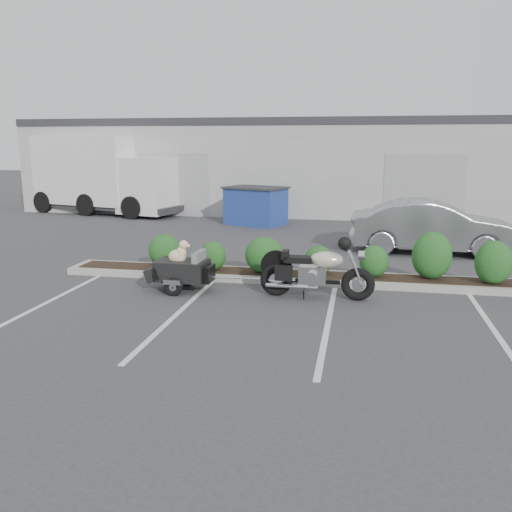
% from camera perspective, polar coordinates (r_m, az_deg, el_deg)
% --- Properties ---
extents(ground, '(90.00, 90.00, 0.00)m').
position_cam_1_polar(ground, '(10.12, 0.99, -5.54)').
color(ground, '#38383A').
rests_on(ground, ground).
extents(planter_kerb, '(12.00, 1.00, 0.15)m').
position_cam_1_polar(planter_kerb, '(12.09, 7.49, -2.36)').
color(planter_kerb, '#9E9E93').
rests_on(planter_kerb, ground).
extents(building, '(26.00, 10.00, 4.00)m').
position_cam_1_polar(building, '(26.58, 7.51, 9.56)').
color(building, '#9EA099').
rests_on(building, ground).
extents(motorcycle, '(2.28, 0.77, 1.31)m').
position_cam_1_polar(motorcycle, '(10.70, 6.35, -1.73)').
color(motorcycle, black).
rests_on(motorcycle, ground).
extents(pet_trailer, '(1.81, 1.01, 1.08)m').
position_cam_1_polar(pet_trailer, '(11.30, -7.86, -1.39)').
color(pet_trailer, black).
rests_on(pet_trailer, ground).
extents(sedan, '(4.52, 1.76, 1.47)m').
position_cam_1_polar(sedan, '(15.76, 18.11, 2.92)').
color(sedan, '#A0A1A7').
rests_on(sedan, ground).
extents(dumpster, '(2.54, 2.15, 1.41)m').
position_cam_1_polar(dumpster, '(20.29, -0.03, 5.34)').
color(dumpster, navy).
rests_on(dumpster, ground).
extents(delivery_truck, '(7.51, 4.00, 3.28)m').
position_cam_1_polar(delivery_truck, '(24.52, -15.45, 8.06)').
color(delivery_truck, silver).
rests_on(delivery_truck, ground).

